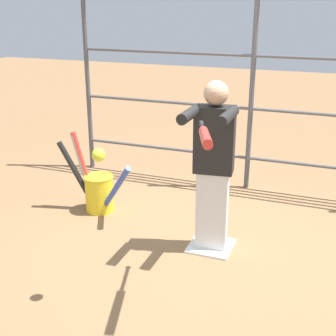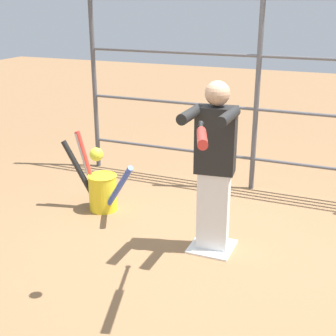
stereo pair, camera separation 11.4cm
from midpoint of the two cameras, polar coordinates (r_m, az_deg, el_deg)
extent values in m
plane|color=olive|center=(4.51, 4.50, -9.55)|extent=(24.00, 24.00, 0.00)
cube|color=white|center=(4.51, 4.50, -9.44)|extent=(0.40, 0.40, 0.02)
cylinder|color=#4C4C51|center=(5.56, 9.65, 10.21)|extent=(0.06, 0.06, 2.61)
cylinder|color=#4C4C51|center=(6.35, -10.35, 11.35)|extent=(0.06, 0.06, 2.61)
cylinder|color=#4C4C51|center=(5.78, 9.14, 1.22)|extent=(4.36, 0.04, 0.04)
cylinder|color=#4C4C51|center=(5.62, 9.48, 7.14)|extent=(4.36, 0.04, 0.04)
cylinder|color=#4C4C51|center=(5.52, 9.84, 13.34)|extent=(4.36, 0.04, 0.04)
cube|color=silver|center=(4.34, 4.64, -5.17)|extent=(0.30, 0.21, 0.76)
cube|color=black|center=(4.10, 4.90, 3.44)|extent=(0.37, 0.24, 0.60)
sphere|color=tan|center=(4.00, 5.07, 9.09)|extent=(0.21, 0.21, 0.21)
cylinder|color=black|center=(3.81, 6.46, 6.30)|extent=(0.09, 0.42, 0.09)
cylinder|color=black|center=(3.86, 1.83, 6.59)|extent=(0.09, 0.42, 0.09)
sphere|color=black|center=(3.64, 3.15, 5.43)|extent=(0.05, 0.05, 0.05)
cylinder|color=black|center=(3.47, 3.24, 5.02)|extent=(0.15, 0.34, 0.07)
cylinder|color=red|center=(3.03, 3.50, 3.77)|extent=(0.24, 0.52, 0.12)
sphere|color=yellow|center=(3.29, -9.46, 1.56)|extent=(0.10, 0.10, 0.10)
cylinder|color=yellow|center=(5.21, -8.99, -3.10)|extent=(0.31, 0.31, 0.40)
torus|color=yellow|center=(5.13, -9.11, -1.05)|extent=(0.32, 0.32, 0.01)
cylinder|color=#B2B2B7|center=(5.20, -10.80, -0.33)|extent=(0.28, 0.07, 0.83)
cylinder|color=black|center=(5.22, -11.63, -0.82)|extent=(0.42, 0.13, 0.75)
cylinder|color=red|center=(5.19, -10.81, -0.24)|extent=(0.28, 0.07, 0.85)
cylinder|color=#334CB2|center=(4.88, -7.16, -2.66)|extent=(0.53, 0.35, 0.66)
camera|label=1|loc=(0.06, -90.86, -0.31)|focal=50.00mm
camera|label=2|loc=(0.06, 89.14, 0.31)|focal=50.00mm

